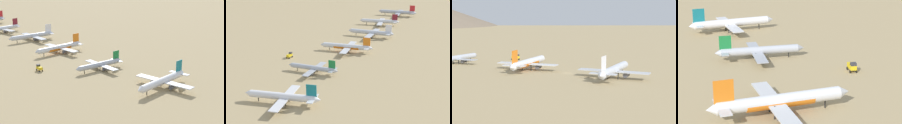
# 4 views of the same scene
# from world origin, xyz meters

# --- Properties ---
(ground_plane) EXTENTS (1800.00, 1800.00, 0.00)m
(ground_plane) POSITION_xyz_m (0.00, 0.00, 0.00)
(ground_plane) COLOR tan
(parked_jet_0) EXTENTS (44.48, 36.26, 12.83)m
(parked_jet_0) POSITION_xyz_m (2.12, -130.24, 4.32)
(parked_jet_0) COLOR #B2B7C1
(parked_jet_0) RESTS_ON ground
(parked_jet_1) EXTENTS (41.22, 33.80, 11.97)m
(parked_jet_1) POSITION_xyz_m (5.66, -76.64, 4.03)
(parked_jet_1) COLOR silver
(parked_jet_1) RESTS_ON ground
(parked_jet_2) EXTENTS (43.46, 35.32, 12.53)m
(parked_jet_2) POSITION_xyz_m (-2.73, -27.64, 4.22)
(parked_jet_2) COLOR silver
(parked_jet_2) RESTS_ON ground
(parked_jet_3) EXTENTS (43.44, 35.49, 12.55)m
(parked_jet_3) POSITION_xyz_m (-0.78, 23.64, 4.18)
(parked_jet_3) COLOR silver
(parked_jet_3) RESTS_ON ground
(parked_jet_4) EXTENTS (36.70, 29.79, 10.58)m
(parked_jet_4) POSITION_xyz_m (-0.14, 77.72, 3.56)
(parked_jet_4) COLOR #B2B7C1
(parked_jet_4) RESTS_ON ground
(parked_jet_5) EXTENTS (43.72, 35.84, 12.69)m
(parked_jet_5) POSITION_xyz_m (-8.26, 127.01, 4.27)
(parked_jet_5) COLOR white
(parked_jet_5) RESTS_ON ground
(service_truck) EXTENTS (2.80, 5.27, 3.90)m
(service_truck) POSITION_xyz_m (32.10, 56.20, 2.08)
(service_truck) COLOR yellow
(service_truck) RESTS_ON ground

